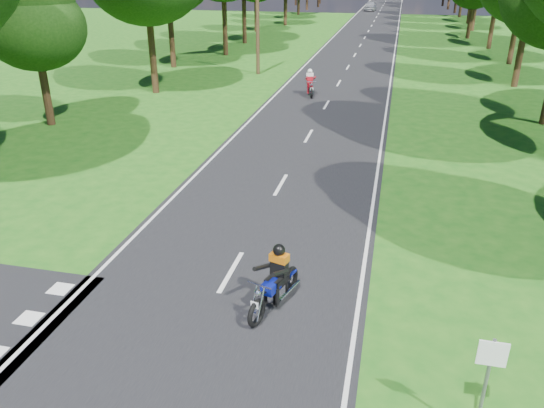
# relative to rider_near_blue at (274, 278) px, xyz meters

# --- Properties ---
(ground) EXTENTS (160.00, 160.00, 0.00)m
(ground) POSITION_rel_rider_near_blue_xyz_m (-1.42, -0.76, -0.79)
(ground) COLOR #195713
(ground) RESTS_ON ground
(main_road) EXTENTS (7.00, 140.00, 0.02)m
(main_road) POSITION_rel_rider_near_blue_xyz_m (-1.42, 49.24, -0.78)
(main_road) COLOR black
(main_road) RESTS_ON ground
(road_markings) EXTENTS (7.40, 140.00, 0.01)m
(road_markings) POSITION_rel_rider_near_blue_xyz_m (-1.56, 47.37, -0.77)
(road_markings) COLOR silver
(road_markings) RESTS_ON main_road
(telegraph_pole) EXTENTS (1.20, 0.26, 8.00)m
(telegraph_pole) POSITION_rel_rider_near_blue_xyz_m (-7.42, 27.24, 3.28)
(telegraph_pole) COLOR #382616
(telegraph_pole) RESTS_ON ground
(road_sign) EXTENTS (0.45, 0.07, 2.00)m
(road_sign) POSITION_rel_rider_near_blue_xyz_m (4.08, -2.77, 0.55)
(road_sign) COLOR slate
(road_sign) RESTS_ON ground
(rider_near_blue) EXTENTS (1.13, 1.95, 1.54)m
(rider_near_blue) POSITION_rel_rider_near_blue_xyz_m (0.00, 0.00, 0.00)
(rider_near_blue) COLOR #0E199A
(rider_near_blue) RESTS_ON main_road
(rider_far_red) EXTENTS (1.10, 1.94, 1.53)m
(rider_far_red) POSITION_rel_rider_near_blue_xyz_m (-2.70, 21.32, -0.01)
(rider_far_red) COLOR #B40D1C
(rider_far_red) RESTS_ON main_road
(distant_car) EXTENTS (1.90, 4.47, 1.51)m
(distant_car) POSITION_rel_rider_near_blue_xyz_m (-3.03, 84.74, -0.02)
(distant_car) COLOR #AEB1B5
(distant_car) RESTS_ON main_road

